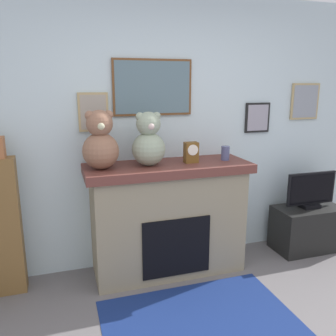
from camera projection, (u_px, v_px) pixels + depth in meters
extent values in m
cube|color=silver|center=(167.00, 133.00, 3.49)|extent=(5.20, 0.12, 2.60)
cube|color=brown|center=(153.00, 87.00, 3.26)|extent=(0.76, 0.02, 0.52)
cube|color=slate|center=(153.00, 87.00, 3.25)|extent=(0.72, 0.00, 0.48)
cube|color=black|center=(257.00, 118.00, 3.67)|extent=(0.28, 0.02, 0.31)
cube|color=#96929F|center=(258.00, 118.00, 3.66)|extent=(0.24, 0.00, 0.27)
cube|color=tan|center=(305.00, 101.00, 3.80)|extent=(0.34, 0.02, 0.38)
cube|color=gray|center=(305.00, 101.00, 3.79)|extent=(0.30, 0.00, 0.34)
cube|color=tan|center=(93.00, 112.00, 3.15)|extent=(0.27, 0.02, 0.35)
cube|color=#9E9384|center=(93.00, 112.00, 3.14)|extent=(0.23, 0.00, 0.31)
cube|color=gray|center=(168.00, 222.00, 3.35)|extent=(1.40, 0.52, 0.99)
cube|color=brown|center=(168.00, 168.00, 3.23)|extent=(1.52, 0.58, 0.08)
cube|color=black|center=(177.00, 248.00, 3.14)|extent=(0.63, 0.02, 0.54)
cube|color=#A25E36|center=(1.00, 147.00, 2.81)|extent=(0.05, 0.13, 0.17)
cube|color=black|center=(307.00, 228.00, 3.84)|extent=(0.73, 0.40, 0.48)
cube|color=black|center=(309.00, 206.00, 3.78)|extent=(0.20, 0.14, 0.04)
cube|color=black|center=(311.00, 188.00, 3.73)|extent=(0.58, 0.03, 0.35)
cube|color=black|center=(312.00, 189.00, 3.72)|extent=(0.54, 0.00, 0.31)
cube|color=navy|center=(206.00, 330.00, 2.60)|extent=(1.48, 1.20, 0.01)
cylinder|color=#4C517A|center=(225.00, 153.00, 3.35)|extent=(0.08, 0.08, 0.14)
cube|color=brown|center=(191.00, 152.00, 3.24)|extent=(0.12, 0.09, 0.19)
cylinder|color=white|center=(193.00, 150.00, 3.19)|extent=(0.10, 0.01, 0.10)
sphere|color=#8C6049|center=(101.00, 151.00, 2.99)|extent=(0.31, 0.31, 0.31)
sphere|color=#8C6049|center=(99.00, 123.00, 2.93)|extent=(0.23, 0.23, 0.23)
sphere|color=#8C6049|center=(89.00, 115.00, 2.89)|extent=(0.08, 0.08, 0.08)
sphere|color=#8C6049|center=(109.00, 115.00, 2.94)|extent=(0.08, 0.08, 0.08)
sphere|color=beige|center=(101.00, 126.00, 2.85)|extent=(0.07, 0.07, 0.07)
sphere|color=#919E85|center=(149.00, 149.00, 3.11)|extent=(0.30, 0.30, 0.30)
sphere|color=#919E85|center=(148.00, 124.00, 3.06)|extent=(0.21, 0.21, 0.21)
sphere|color=#919E85|center=(140.00, 117.00, 3.02)|extent=(0.08, 0.08, 0.08)
sphere|color=#919E85|center=(157.00, 116.00, 3.06)|extent=(0.08, 0.08, 0.08)
sphere|color=beige|center=(151.00, 126.00, 2.98)|extent=(0.06, 0.06, 0.06)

